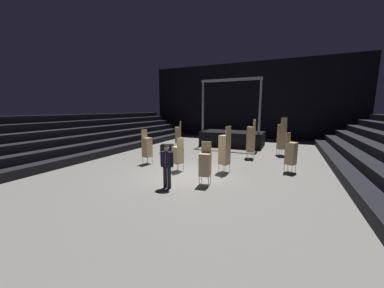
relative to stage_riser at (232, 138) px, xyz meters
The scene contains 15 objects.
ground_plane 9.09m from the stage_riser, 90.00° to the right, with size 22.00×30.00×0.10m, color slate.
arena_end_wall 6.80m from the stage_riser, 90.00° to the left, with size 22.00×0.30×8.00m, color black.
bleacher_bank_left 11.92m from the stage_riser, 137.34° to the right, with size 4.50×24.00×2.70m.
stage_riser is the anchor object (origin of this frame).
man_with_tie 10.99m from the stage_riser, 89.56° to the right, with size 0.57×0.25×1.76m.
chair_stack_front_left 10.12m from the stage_riser, 82.48° to the right, with size 0.49×0.49×1.79m.
chair_stack_front_right 4.65m from the stage_riser, 31.42° to the right, with size 0.60×0.60×2.56m.
chair_stack_mid_left 4.70m from the stage_riser, 144.68° to the right, with size 0.62×0.62×2.14m.
chair_stack_mid_right 8.63m from the stage_riser, 110.04° to the right, with size 0.51×0.51×1.96m.
chair_stack_mid_centre 4.61m from the stage_riser, 83.10° to the right, with size 0.53×0.53×1.79m.
chair_stack_rear_left 8.72m from the stage_riser, 94.24° to the right, with size 0.57×0.57×1.71m.
chair_stack_rear_right 4.80m from the stage_riser, 62.51° to the right, with size 0.58×0.58×2.48m.
chair_stack_rear_centre 8.08m from the stage_riser, 78.99° to the right, with size 0.56×0.56×2.31m.
chair_stack_aisle_left 7.99m from the stage_riser, 55.53° to the right, with size 0.59×0.59×1.96m.
equipment_road_case 6.06m from the stage_riser, 125.95° to the right, with size 0.90×0.60×0.59m, color black.
Camera 1 is at (4.34, -8.94, 3.11)m, focal length 20.06 mm.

